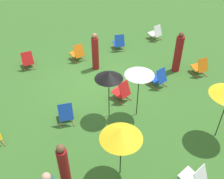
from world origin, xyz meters
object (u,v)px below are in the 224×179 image
(deckchair_1, at_px, (159,78))
(deckchair_11, at_px, (28,61))
(deckchair_9, at_px, (195,178))
(deckchair_14, at_px, (155,33))
(deckchair_13, at_px, (66,113))
(person_0, at_px, (95,52))
(deckchair_7, at_px, (200,67))
(person_3, at_px, (178,53))
(umbrella_0, at_px, (121,134))
(deckchair_5, at_px, (77,53))
(umbrella_3, at_px, (109,75))
(deckchair_3, at_px, (122,92))
(umbrella_1, at_px, (140,72))
(deckchair_0, at_px, (119,43))
(person_1, at_px, (65,171))

(deckchair_1, distance_m, deckchair_11, 5.88)
(deckchair_9, xyz_separation_m, deckchair_14, (-4.23, -7.84, 0.00))
(deckchair_13, distance_m, person_0, 3.57)
(deckchair_14, xyz_separation_m, person_0, (4.09, 1.20, 0.45))
(deckchair_7, distance_m, person_3, 1.13)
(umbrella_0, bearing_deg, deckchair_5, -100.75)
(deckchair_7, height_order, umbrella_3, umbrella_3)
(deckchair_3, bearing_deg, deckchair_7, 161.69)
(umbrella_1, relative_size, umbrella_3, 1.02)
(deckchair_13, bearing_deg, deckchair_5, -103.72)
(deckchair_1, bearing_deg, umbrella_1, 18.86)
(deckchair_7, bearing_deg, person_3, -39.53)
(deckchair_3, height_order, deckchair_11, same)
(person_3, bearing_deg, deckchair_0, 56.62)
(deckchair_5, distance_m, person_3, 4.61)
(deckchair_11, xyz_separation_m, person_3, (-5.83, 3.25, 0.50))
(person_1, bearing_deg, umbrella_0, 77.45)
(deckchair_0, height_order, person_3, person_3)
(deckchair_9, height_order, umbrella_1, umbrella_1)
(deckchair_9, distance_m, person_3, 5.87)
(deckchair_7, bearing_deg, deckchair_9, 52.22)
(deckchair_3, xyz_separation_m, person_0, (-0.04, -2.49, 0.45))
(person_3, bearing_deg, umbrella_1, 150.36)
(deckchair_1, bearing_deg, umbrella_3, 1.28)
(umbrella_0, distance_m, umbrella_3, 2.41)
(deckchair_5, bearing_deg, deckchair_1, 110.74)
(deckchair_13, relative_size, umbrella_0, 0.48)
(deckchair_9, xyz_separation_m, umbrella_1, (-0.17, -3.16, 1.44))
(deckchair_0, bearing_deg, person_1, 65.09)
(person_1, bearing_deg, person_0, 140.70)
(deckchair_13, bearing_deg, umbrella_1, 173.93)
(deckchair_7, distance_m, deckchair_9, 5.73)
(deckchair_1, xyz_separation_m, person_0, (1.73, -2.39, 0.45))
(deckchair_9, bearing_deg, umbrella_0, -53.32)
(deckchair_13, relative_size, person_1, 0.46)
(umbrella_1, bearing_deg, deckchair_9, 86.98)
(deckchair_0, distance_m, person_1, 8.08)
(deckchair_3, distance_m, person_0, 2.53)
(umbrella_1, bearing_deg, deckchair_13, -18.97)
(person_0, bearing_deg, deckchair_1, -167.71)
(deckchair_9, bearing_deg, deckchair_7, -147.44)
(deckchair_7, bearing_deg, person_0, -27.15)
(deckchair_1, xyz_separation_m, deckchair_9, (1.87, 4.25, 0.00))
(deckchair_9, relative_size, person_0, 0.49)
(deckchair_0, height_order, person_1, person_1)
(deckchair_11, xyz_separation_m, person_1, (0.48, 6.71, 0.53))
(deckchair_0, bearing_deg, deckchair_9, 89.21)
(deckchair_13, bearing_deg, umbrella_0, 116.54)
(deckchair_0, height_order, deckchair_3, same)
(umbrella_0, xyz_separation_m, person_1, (1.51, -0.12, -0.72))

